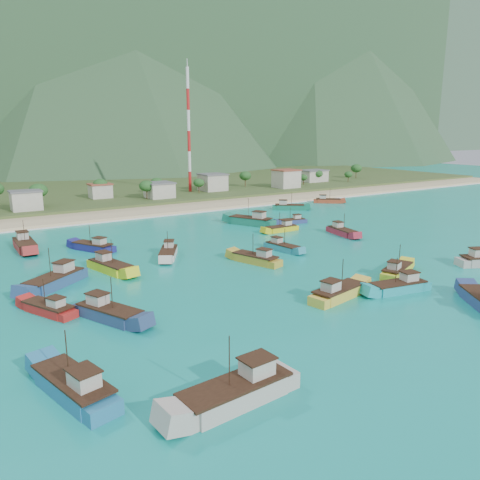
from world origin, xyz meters
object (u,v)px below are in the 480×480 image
boat_7 (25,245)px  boat_12 (56,281)px  boat_29 (292,222)px  boat_32 (49,309)px  boat_9 (109,314)px  boat_23 (342,232)px  boat_8 (168,254)px  boat_28 (74,388)px  boat_2 (251,221)px  boat_10 (110,267)px  radio_tower (189,131)px  boat_16 (399,287)px  boat_27 (328,201)px  boat_25 (256,259)px  boat_14 (282,229)px  boat_11 (338,294)px  boat_30 (289,207)px  boat_13 (238,393)px  boat_6 (397,271)px  boat_17 (93,247)px  boat_19 (282,248)px

boat_7 → boat_12: boat_12 is taller
boat_29 → boat_32: bearing=125.0°
boat_9 → boat_23: size_ratio=1.11×
boat_8 → boat_28: size_ratio=0.83×
boat_2 → boat_10: boat_2 is taller
radio_tower → boat_29: 74.18m
boat_16 → boat_27: boat_16 is taller
radio_tower → boat_25: 106.97m
boat_10 → boat_29: 60.82m
boat_2 → boat_14: bearing=-106.5°
boat_2 → boat_11: boat_2 is taller
boat_12 → boat_30: boat_12 is taller
boat_10 → boat_16: (35.87, -36.69, -0.07)m
boat_13 → boat_29: size_ratio=1.48×
boat_6 → boat_32: size_ratio=1.09×
boat_14 → boat_28: bearing=127.3°
boat_30 → boat_32: 101.38m
boat_17 → boat_25: 36.74m
boat_13 → boat_16: 41.13m
boat_10 → boat_23: size_ratio=1.11×
boat_13 → boat_2: bearing=-39.7°
boat_8 → boat_6: bearing=161.0°
boat_19 → boat_29: bearing=-140.6°
boat_16 → boat_23: size_ratio=1.04×
boat_14 → boat_27: size_ratio=1.00×
boat_2 → boat_28: boat_2 is taller
boat_23 → boat_28: boat_28 is taller
boat_10 → boat_32: bearing=34.1°
boat_32 → radio_tower: bearing=28.1°
boat_7 → boat_30: 83.77m
boat_14 → boat_28: boat_28 is taller
boat_16 → boat_29: (22.19, 54.80, -0.22)m
boat_2 → boat_19: bearing=-136.7°
boat_28 → boat_29: bearing=24.3°
boat_2 → boat_29: bearing=-47.8°
radio_tower → boat_6: radio_tower is taller
boat_23 → boat_25: (-33.17, -9.77, 0.05)m
radio_tower → boat_28: size_ratio=3.84×
boat_25 → boat_19: bearing=8.9°
boat_19 → boat_17: bearing=-40.1°
boat_19 → boat_6: bearing=96.4°
boat_29 → boat_9: bearing=131.6°
boat_12 → boat_25: size_ratio=1.09×
boat_32 → boat_16: bearing=-48.8°
boat_17 → boat_11: bearing=-94.5°
boat_29 → boat_16: bearing=167.8°
boat_10 → boat_11: size_ratio=1.00×
boat_2 → boat_8: 38.55m
boat_27 → boat_30: boat_30 is taller
boat_7 → boat_25: size_ratio=1.10×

